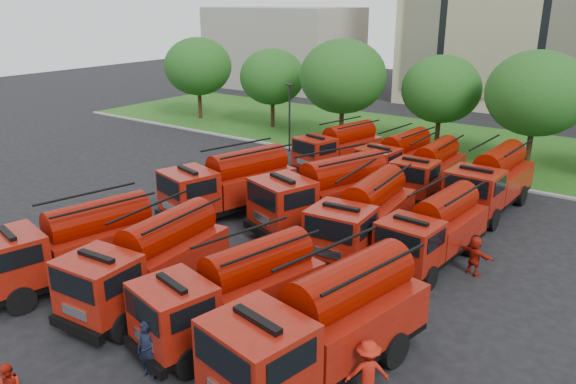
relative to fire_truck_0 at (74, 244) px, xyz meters
name	(u,v)px	position (x,y,z in m)	size (l,w,h in m)	color
ground	(247,270)	(5.03, 4.83, -1.63)	(140.00, 140.00, 0.00)	black
lawn	(458,146)	(5.03, 30.83, -1.57)	(70.00, 16.00, 0.12)	#194913
curb	(416,170)	(5.03, 22.73, -1.56)	(70.00, 0.30, 0.14)	gray
side_building	(284,48)	(-24.97, 48.83, 3.37)	(18.00, 12.00, 10.00)	gray
tree_0	(198,66)	(-18.97, 26.83, 3.39)	(6.30, 6.30, 7.70)	#382314
tree_1	(272,77)	(-10.97, 27.83, 2.92)	(5.71, 5.71, 6.98)	#382314
tree_2	(343,76)	(-2.97, 26.33, 3.72)	(6.72, 6.72, 8.22)	#382314
tree_3	(441,89)	(4.03, 28.83, 3.05)	(5.88, 5.88, 7.19)	#382314
tree_4	(537,93)	(11.03, 27.33, 3.59)	(6.55, 6.55, 8.01)	#382314
lamp_post_0	(290,114)	(-4.97, 22.03, 1.26)	(0.60, 0.25, 5.11)	black
fire_truck_0	(74,244)	(0.00, 0.00, 0.00)	(3.95, 7.48, 3.24)	black
fire_truck_1	(149,261)	(3.67, 0.75, 0.00)	(3.06, 7.31, 3.25)	black
fire_truck_2	(233,292)	(7.74, 0.90, -0.05)	(3.86, 7.27, 3.15)	black
fire_truck_3	(323,325)	(11.50, 0.70, 0.15)	(4.07, 8.12, 3.53)	black
fire_truck_4	(230,184)	(0.10, 9.47, 0.08)	(4.41, 7.89, 3.41)	black
fire_truck_5	(325,193)	(5.16, 10.88, 0.16)	(4.98, 8.24, 3.55)	black
fire_truck_6	(364,216)	(8.08, 9.58, 0.04)	(3.15, 7.50, 3.33)	black
fire_truck_7	(434,229)	(11.20, 10.24, -0.09)	(2.87, 6.87, 3.06)	black
fire_truck_8	(339,148)	(0.56, 19.98, -0.09)	(3.68, 7.05, 3.06)	black
fire_truck_9	(397,158)	(4.83, 20.02, -0.10)	(2.97, 6.88, 3.04)	black
fire_truck_10	(429,170)	(7.50, 18.73, -0.10)	(2.54, 6.72, 3.04)	black
fire_truck_11	(491,181)	(11.23, 18.17, 0.07)	(3.01, 7.54, 3.38)	black
firefighter_0	(150,377)	(7.24, -2.52, -1.63)	(0.71, 0.52, 1.95)	black
firefighter_4	(173,251)	(1.04, 4.33, -1.63)	(0.75, 0.49, 1.54)	#9C190C
firefighter_5	(473,274)	(13.10, 10.10, -1.63)	(1.60, 0.69, 1.73)	#9C190C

